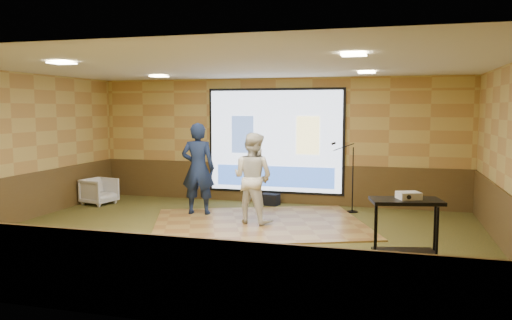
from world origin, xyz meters
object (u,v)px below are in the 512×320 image
(dance_floor, at_px, (259,223))
(player_right, at_px, (253,178))
(projector_screen, at_px, (275,142))
(projector, at_px, (409,195))
(duffel_bag, at_px, (270,199))
(banquet_chair, at_px, (99,191))
(av_table, at_px, (406,220))
(mic_stand, at_px, (350,190))
(player_left, at_px, (198,169))

(dance_floor, bearing_deg, player_right, 174.64)
(projector_screen, height_order, player_right, projector_screen)
(projector, bearing_deg, duffel_bag, 103.65)
(player_right, xyz_separation_m, banquet_chair, (-4.08, 0.98, -0.61))
(projector_screen, bearing_deg, player_right, -87.95)
(av_table, height_order, projector, projector)
(av_table, height_order, duffel_bag, av_table)
(av_table, xyz_separation_m, projector, (0.03, 0.03, 0.34))
(banquet_chair, bearing_deg, av_table, -101.10)
(av_table, bearing_deg, dance_floor, 141.28)
(mic_stand, height_order, duffel_bag, mic_stand)
(projector_screen, height_order, mic_stand, projector_screen)
(player_left, height_order, banquet_chair, player_left)
(player_right, relative_size, banquet_chair, 2.59)
(mic_stand, relative_size, banquet_chair, 2.26)
(projector, relative_size, banquet_chair, 0.43)
(projector_screen, relative_size, player_right, 1.87)
(banquet_chair, bearing_deg, duffel_bag, -62.58)
(dance_floor, relative_size, banquet_chair, 5.93)
(projector_screen, xyz_separation_m, duffel_bag, (-0.05, -0.29, -1.34))
(player_left, distance_m, av_table, 4.96)
(player_right, bearing_deg, mic_stand, -120.57)
(duffel_bag, bearing_deg, player_left, -129.21)
(player_right, relative_size, mic_stand, 1.15)
(mic_stand, height_order, banquet_chair, mic_stand)
(av_table, distance_m, mic_stand, 3.99)
(dance_floor, xyz_separation_m, banquet_chair, (-4.22, 0.99, 0.30))
(av_table, bearing_deg, duffel_bag, 125.63)
(av_table, relative_size, mic_stand, 0.65)
(av_table, xyz_separation_m, banquet_chair, (-6.92, 3.16, -0.41))
(av_table, bearing_deg, projector, 46.02)
(projector_screen, bearing_deg, player_left, -125.34)
(duffel_bag, bearing_deg, dance_floor, -82.39)
(player_left, relative_size, banquet_chair, 2.84)
(projector_screen, height_order, banquet_chair, projector_screen)
(projector_screen, relative_size, projector, 11.13)
(player_left, height_order, projector, player_left)
(dance_floor, xyz_separation_m, mic_stand, (1.62, 1.66, 0.48))
(projector, distance_m, duffel_bag, 5.17)
(av_table, bearing_deg, banquet_chair, 155.48)
(projector_screen, relative_size, dance_floor, 0.81)
(player_left, height_order, av_table, player_left)
(player_left, distance_m, mic_stand, 3.36)
(projector, bearing_deg, dance_floor, 119.53)
(projector_screen, xyz_separation_m, mic_stand, (1.84, -0.60, -0.98))
(mic_stand, distance_m, banquet_chair, 5.88)
(player_left, xyz_separation_m, mic_stand, (3.10, 1.18, -0.51))
(mic_stand, relative_size, duffel_bag, 3.66)
(player_right, height_order, av_table, player_right)
(mic_stand, bearing_deg, dance_floor, -117.32)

